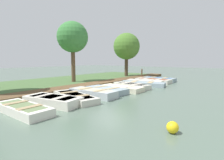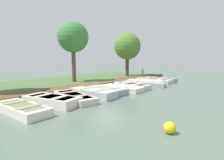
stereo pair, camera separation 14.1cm
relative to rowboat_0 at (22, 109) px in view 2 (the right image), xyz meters
name	(u,v)px [view 2 (the right image)]	position (x,y,z in m)	size (l,w,h in m)	color
ground_plane	(110,88)	(-1.21, 6.94, -0.17)	(80.00, 80.00, 0.00)	#566B5B
shore_bank	(68,81)	(-6.21, 6.94, -0.09)	(8.00, 24.00, 0.16)	#476638
dock_walkway	(96,84)	(-2.63, 6.94, -0.04)	(1.43, 22.94, 0.27)	brown
rowboat_0	(22,109)	(0.00, 0.00, 0.00)	(2.89, 1.07, 0.35)	silver
rowboat_1	(52,100)	(-0.16, 1.45, 0.04)	(2.87, 1.67, 0.42)	silver
rowboat_2	(74,97)	(-0.16, 2.73, -0.01)	(3.42, 1.71, 0.33)	beige
rowboat_3	(92,93)	(0.02, 3.88, 0.05)	(2.89, 1.07, 0.44)	#B2BCC1
rowboat_4	(106,90)	(-0.08, 5.22, 0.01)	(2.84, 1.37, 0.37)	#8C9EA8
rowboat_5	(121,88)	(0.15, 6.53, -0.01)	(2.96, 1.19, 0.33)	beige
rowboat_6	(132,86)	(0.12, 7.84, 0.01)	(3.10, 1.63, 0.36)	beige
rowboat_7	(142,84)	(0.21, 9.31, -0.01)	(3.71, 1.95, 0.33)	#8C9EA8
rowboat_8	(145,82)	(-0.24, 10.58, -0.01)	(3.25, 1.75, 0.33)	beige
rowboat_9	(153,81)	(0.01, 11.74, 0.01)	(3.23, 1.23, 0.36)	beige
rowboat_10	(160,79)	(0.03, 13.10, 0.01)	(3.09, 1.09, 0.37)	#8C9EA8
mooring_post_far	(143,74)	(-2.51, 14.27, 0.37)	(0.14, 0.14, 1.08)	brown
buoy	(170,128)	(5.27, 1.73, 0.00)	(0.35, 0.35, 0.35)	yellow
park_tree_left	(73,38)	(-5.21, 6.84, 3.79)	(2.64, 2.64, 5.33)	brown
park_tree_center	(127,47)	(-4.52, 14.18, 3.42)	(3.06, 3.06, 5.16)	#4C3828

